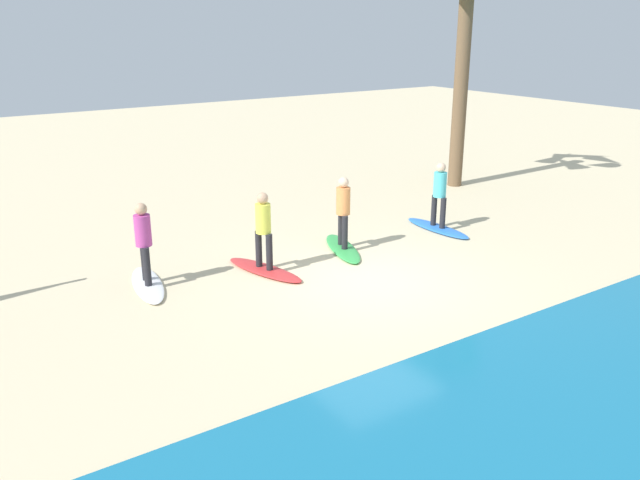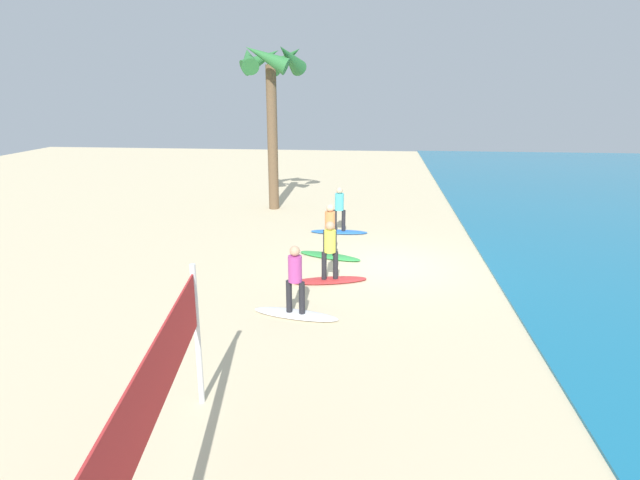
{
  "view_description": "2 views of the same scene",
  "coord_description": "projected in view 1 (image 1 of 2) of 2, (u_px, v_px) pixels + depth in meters",
  "views": [
    {
      "loc": [
        7.78,
        9.75,
        5.05
      ],
      "look_at": [
        0.71,
        -0.75,
        0.79
      ],
      "focal_mm": 36.73,
      "sensor_mm": 36.0,
      "label": 1
    },
    {
      "loc": [
        15.09,
        -0.43,
        5.19
      ],
      "look_at": [
        -0.15,
        -2.07,
        0.7
      ],
      "focal_mm": 29.32,
      "sensor_mm": 36.0,
      "label": 2
    }
  ],
  "objects": [
    {
      "name": "surfboard_red",
      "position": [
        265.0,
        270.0,
        13.83
      ],
      "size": [
        1.07,
        2.17,
        0.09
      ],
      "primitive_type": "ellipsoid",
      "rotation": [
        0.0,
        0.0,
        1.82
      ],
      "color": "red",
      "rests_on": "ground"
    },
    {
      "name": "surfer_blue",
      "position": [
        440.0,
        190.0,
        16.29
      ],
      "size": [
        0.32,
        0.46,
        1.64
      ],
      "color": "#232328",
      "rests_on": "surfboard_blue"
    },
    {
      "name": "surfboard_white",
      "position": [
        148.0,
        284.0,
        13.06
      ],
      "size": [
        0.97,
        2.17,
        0.09
      ],
      "primitive_type": "ellipsoid",
      "rotation": [
        0.0,
        0.0,
        1.37
      ],
      "color": "white",
      "rests_on": "ground"
    },
    {
      "name": "surfer_green",
      "position": [
        343.0,
        207.0,
        14.82
      ],
      "size": [
        0.32,
        0.44,
        1.64
      ],
      "color": "#232328",
      "rests_on": "surfboard_green"
    },
    {
      "name": "surfer_white",
      "position": [
        143.0,
        237.0,
        12.75
      ],
      "size": [
        0.32,
        0.45,
        1.64
      ],
      "color": "#232328",
      "rests_on": "surfboard_white"
    },
    {
      "name": "surfer_red",
      "position": [
        263.0,
        225.0,
        13.51
      ],
      "size": [
        0.32,
        0.45,
        1.64
      ],
      "color": "#232328",
      "rests_on": "surfboard_red"
    },
    {
      "name": "surfboard_green",
      "position": [
        343.0,
        248.0,
        15.13
      ],
      "size": [
        1.25,
        2.16,
        0.09
      ],
      "primitive_type": "ellipsoid",
      "rotation": [
        0.0,
        0.0,
        1.22
      ],
      "color": "green",
      "rests_on": "ground"
    },
    {
      "name": "surfboard_blue",
      "position": [
        437.0,
        228.0,
        16.6
      ],
      "size": [
        0.57,
        2.1,
        0.09
      ],
      "primitive_type": "ellipsoid",
      "rotation": [
        0.0,
        0.0,
        1.58
      ],
      "color": "blue",
      "rests_on": "ground"
    },
    {
      "name": "ground_plane",
      "position": [
        369.0,
        280.0,
        13.39
      ],
      "size": [
        60.0,
        60.0,
        0.0
      ],
      "primitive_type": "plane",
      "color": "beige"
    }
  ]
}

